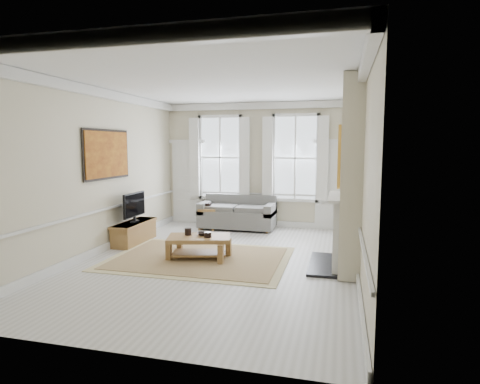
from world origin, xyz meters
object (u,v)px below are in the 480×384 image
(sofa, at_px, (238,215))
(tv_stand, at_px, (134,232))
(coffee_table, at_px, (199,240))
(side_table, at_px, (208,212))

(sofa, distance_m, tv_stand, 2.90)
(coffee_table, distance_m, tv_stand, 2.11)
(side_table, bearing_deg, coffee_table, -74.90)
(sofa, xyz_separation_m, tv_stand, (-1.92, -2.17, -0.13))
(sofa, relative_size, coffee_table, 1.47)
(coffee_table, relative_size, tv_stand, 1.00)
(side_table, relative_size, coffee_table, 0.42)
(coffee_table, bearing_deg, tv_stand, 139.83)
(side_table, relative_size, tv_stand, 0.42)
(side_table, bearing_deg, sofa, 23.76)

